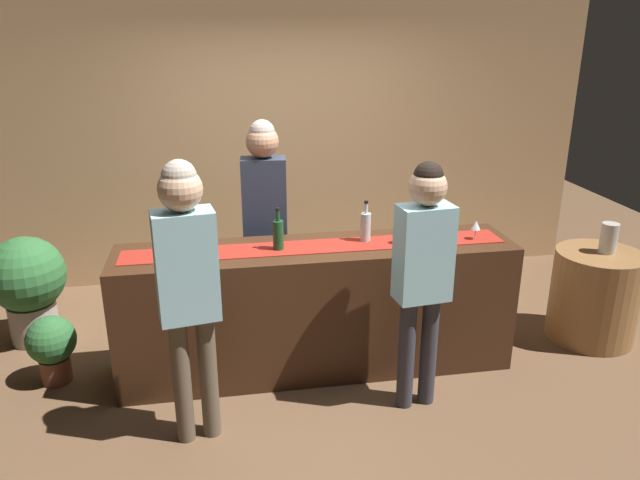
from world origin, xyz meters
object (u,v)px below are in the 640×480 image
(bartender, at_px, (264,206))
(potted_plant_tall, at_px, (27,283))
(wine_glass_mid_counter, at_px, (167,245))
(wine_glass_far_end, at_px, (476,226))
(wine_bottle_amber, at_px, (211,236))
(customer_sipping, at_px, (423,262))
(vase_on_side_table, at_px, (609,238))
(wine_bottle_green, at_px, (278,234))
(potted_plant_small, at_px, (52,345))
(round_side_table, at_px, (594,296))
(customer_browsing, at_px, (187,274))
(wine_bottle_clear, at_px, (366,226))
(wine_glass_near_customer, at_px, (399,230))

(bartender, distance_m, potted_plant_tall, 1.98)
(wine_glass_mid_counter, bearing_deg, wine_glass_far_end, 0.71)
(wine_bottle_amber, bearing_deg, potted_plant_tall, 153.15)
(customer_sipping, distance_m, vase_on_side_table, 1.86)
(wine_bottle_green, bearing_deg, wine_glass_mid_counter, -175.28)
(wine_glass_far_end, height_order, potted_plant_small, wine_glass_far_end)
(round_side_table, height_order, vase_on_side_table, vase_on_side_table)
(customer_browsing, relative_size, potted_plant_tall, 2.00)
(wine_bottle_green, distance_m, customer_sipping, 1.02)
(wine_bottle_amber, bearing_deg, customer_sipping, -25.36)
(wine_bottle_amber, distance_m, wine_glass_far_end, 1.89)
(wine_bottle_amber, height_order, wine_glass_mid_counter, wine_bottle_amber)
(wine_bottle_green, relative_size, wine_bottle_clear, 1.00)
(wine_bottle_clear, distance_m, potted_plant_tall, 2.71)
(wine_bottle_green, xyz_separation_m, wine_bottle_amber, (-0.46, 0.05, 0.00))
(wine_glass_near_customer, height_order, round_side_table, wine_glass_near_customer)
(wine_bottle_green, height_order, customer_sipping, customer_sipping)
(wine_bottle_amber, xyz_separation_m, round_side_table, (3.01, 0.02, -0.70))
(wine_glass_near_customer, height_order, wine_glass_mid_counter, same)
(wine_bottle_clear, relative_size, wine_glass_far_end, 2.10)
(customer_browsing, height_order, potted_plant_tall, customer_browsing)
(wine_bottle_clear, relative_size, potted_plant_tall, 0.34)
(bartender, distance_m, customer_sipping, 1.47)
(wine_glass_far_end, xyz_separation_m, customer_browsing, (-2.02, -0.64, 0.03))
(wine_bottle_amber, xyz_separation_m, customer_sipping, (1.31, -0.62, -0.04))
(wine_bottle_amber, distance_m, wine_glass_near_customer, 1.32)
(wine_bottle_green, xyz_separation_m, wine_glass_near_customer, (0.86, -0.03, -0.01))
(vase_on_side_table, bearing_deg, wine_glass_near_customer, -176.65)
(wine_bottle_amber, xyz_separation_m, vase_on_side_table, (3.05, 0.02, -0.21))
(customer_sipping, height_order, potted_plant_small, customer_sipping)
(wine_bottle_amber, height_order, round_side_table, wine_bottle_amber)
(wine_glass_near_customer, bearing_deg, customer_sipping, -90.88)
(customer_sipping, bearing_deg, wine_bottle_amber, 148.34)
(customer_sipping, height_order, customer_browsing, customer_browsing)
(wine_bottle_clear, bearing_deg, potted_plant_small, 178.48)
(wine_glass_far_end, bearing_deg, potted_plant_tall, 166.14)
(wine_glass_near_customer, height_order, wine_glass_far_end, same)
(wine_glass_near_customer, bearing_deg, bartender, 145.47)
(wine_glass_near_customer, bearing_deg, customer_browsing, -155.86)
(wine_bottle_clear, distance_m, customer_browsing, 1.43)
(customer_browsing, bearing_deg, potted_plant_tall, 122.53)
(wine_glass_far_end, bearing_deg, wine_glass_near_customer, 179.41)
(wine_glass_far_end, bearing_deg, bartender, 156.96)
(wine_bottle_clear, bearing_deg, wine_bottle_green, -173.88)
(wine_bottle_green, bearing_deg, wine_bottle_clear, 6.12)
(customer_browsing, relative_size, round_side_table, 2.37)
(potted_plant_small, bearing_deg, bartender, 16.45)
(customer_sipping, distance_m, potted_plant_tall, 3.13)
(wine_glass_mid_counter, height_order, wine_glass_far_end, same)
(vase_on_side_table, xyz_separation_m, potted_plant_tall, (-4.51, 0.72, -0.35))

